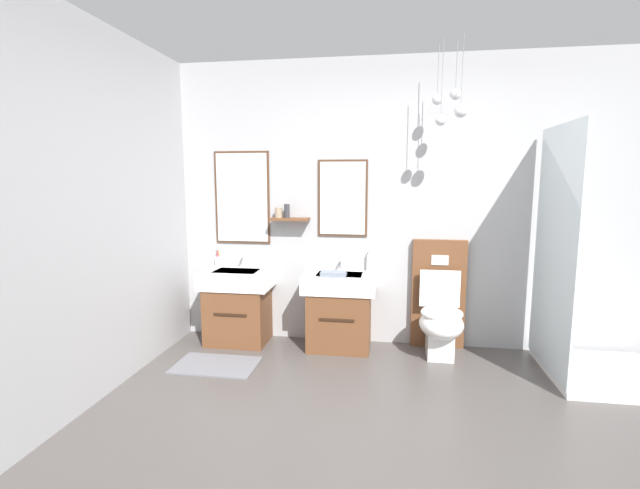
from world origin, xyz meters
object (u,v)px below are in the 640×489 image
toilet (440,312)px  soap_dispenser (369,262)px  vanity_sink_right (340,309)px  shower_tray (585,324)px  folded_hand_towel (334,274)px  toothbrush_cup (218,260)px  vanity_sink_left (238,304)px

toilet → soap_dispenser: (-0.63, 0.17, 0.40)m
vanity_sink_right → shower_tray: 1.98m
vanity_sink_right → toilet: size_ratio=0.70×
vanity_sink_right → folded_hand_towel: folded_hand_towel is taller
toothbrush_cup → vanity_sink_right: bearing=-7.4°
toilet → toothbrush_cup: bearing=175.6°
vanity_sink_right → shower_tray: shower_tray is taller
toilet → shower_tray: shower_tray is taller
toothbrush_cup → shower_tray: size_ratio=0.11×
toothbrush_cup → soap_dispenser: 1.47m
vanity_sink_left → toilet: (1.86, -0.00, 0.01)m
toilet → folded_hand_towel: toilet is taller
toothbrush_cup → folded_hand_towel: toothbrush_cup is taller
shower_tray → toothbrush_cup: bearing=171.5°
toothbrush_cup → folded_hand_towel: (1.17, -0.29, -0.03)m
vanity_sink_left → vanity_sink_right: 0.97m
toothbrush_cup → shower_tray: shower_tray is taller
folded_hand_towel → toothbrush_cup: bearing=166.0°
vanity_sink_right → toothbrush_cup: 1.28m
vanity_sink_right → soap_dispenser: 0.51m
shower_tray → vanity_sink_right: bearing=170.8°
soap_dispenser → folded_hand_towel: soap_dispenser is taller
vanity_sink_left → shower_tray: bearing=-6.2°
vanity_sink_right → toilet: (0.89, -0.00, 0.01)m
vanity_sink_right → toilet: 0.89m
toothbrush_cup → soap_dispenser: (1.47, 0.01, 0.02)m
vanity_sink_right → folded_hand_towel: 0.38m
toothbrush_cup → shower_tray: 3.22m
toothbrush_cup → soap_dispenser: bearing=0.4°
vanity_sink_right → toilet: bearing=-0.3°
vanity_sink_left → vanity_sink_right: bearing=0.0°
toilet → soap_dispenser: 0.77m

